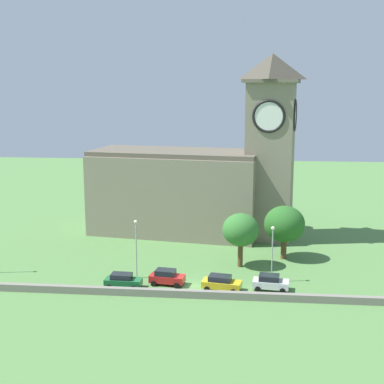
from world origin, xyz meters
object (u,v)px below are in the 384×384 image
car_yellow (221,283)px  streetlamp_west_mid (136,240)px  church (198,181)px  streetlamp_central (272,245)px  car_red (167,277)px  tree_churchyard (284,224)px  car_white (270,282)px  tree_riverside_east (241,230)px  car_green (123,281)px

car_yellow → streetlamp_west_mid: streetlamp_west_mid is taller
church → streetlamp_central: church is taller
car_red → tree_churchyard: tree_churchyard is taller
car_white → tree_churchyard: 12.82m
car_yellow → tree_churchyard: 15.46m
church → car_yellow: 26.36m
streetlamp_central → tree_riverside_east: (-3.84, 5.35, 0.32)m
car_green → church: bearing=75.1°
car_green → streetlamp_west_mid: (0.96, 3.40, 4.02)m
tree_churchyard → car_green: bearing=-146.5°
car_red → streetlamp_west_mid: streetlamp_west_mid is taller
tree_churchyard → tree_riverside_east: (-5.91, -3.94, 0.06)m
streetlamp_west_mid → car_red: bearing=-25.1°
car_red → car_yellow: (6.56, -1.16, -0.04)m
streetlamp_west_mid → streetlamp_central: 16.53m
car_green → car_white: 17.26m
church → streetlamp_west_mid: 22.74m
car_white → streetlamp_west_mid: (-16.26, 2.40, 3.97)m
streetlamp_west_mid → streetlamp_central: size_ratio=1.06×
car_red → car_yellow: size_ratio=0.91×
car_green → streetlamp_central: size_ratio=0.63×
tree_riverside_east → car_yellow: bearing=-103.6°
tree_churchyard → church: bearing=136.7°
car_red → car_green: bearing=-163.1°
car_green → car_yellow: size_ratio=0.92×
church → car_white: size_ratio=7.73×
streetlamp_west_mid → tree_riverside_east: 13.88m
streetlamp_west_mid → car_yellow: bearing=-16.1°
streetlamp_west_mid → tree_churchyard: (18.59, 9.56, -0.00)m
streetlamp_central → tree_churchyard: (2.07, 9.28, 0.25)m
church → car_yellow: bearing=-78.9°
church → car_red: 24.85m
car_white → tree_churchyard: tree_churchyard is taller
car_yellow → car_white: bearing=6.4°
car_green → streetlamp_west_mid: size_ratio=0.59×
car_white → church: bearing=113.6°
streetlamp_central → tree_churchyard: 9.51m
tree_riverside_east → streetlamp_central: bearing=-54.3°
car_yellow → car_red: bearing=170.0°
car_red → car_yellow: bearing=-10.0°
church → car_green: (-6.68, -25.10, -7.69)m
streetlamp_west_mid → tree_churchyard: tree_churchyard is taller
tree_churchyard → car_yellow: bearing=-122.4°
church → streetlamp_central: size_ratio=4.82×
car_red → car_yellow: car_red is taller
car_yellow → tree_riverside_east: tree_riverside_east is taller
car_green → car_white: car_white is taller
tree_churchyard → car_red: bearing=-141.8°
car_green → tree_riverside_east: bearing=33.5°
tree_churchyard → tree_riverside_east: bearing=-146.3°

